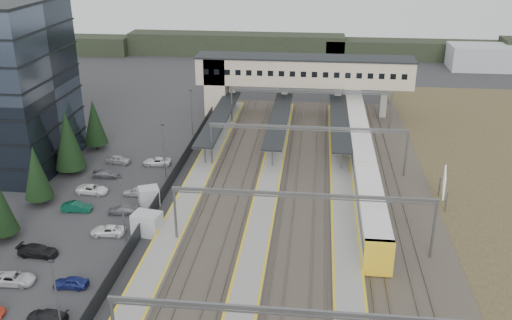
# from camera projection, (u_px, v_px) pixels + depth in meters

# --- Properties ---
(ground) EXTENTS (220.00, 220.00, 0.00)m
(ground) POSITION_uv_depth(u_px,v_px,m) (208.00, 212.00, 71.83)
(ground) COLOR #2B2B2D
(ground) RESTS_ON ground
(conifer_row) EXTENTS (4.42, 49.82, 9.50)m
(conifer_row) POSITION_uv_depth(u_px,v_px,m) (21.00, 182.00, 68.68)
(conifer_row) COLOR black
(conifer_row) RESTS_ON ground
(car_park) EXTENTS (10.40, 44.35, 1.28)m
(car_park) POSITION_uv_depth(u_px,v_px,m) (85.00, 222.00, 68.34)
(car_park) COLOR silver
(car_park) RESTS_ON ground
(lampposts) EXTENTS (0.50, 53.25, 8.07)m
(lampposts) POSITION_uv_depth(u_px,v_px,m) (146.00, 174.00, 72.15)
(lampposts) COLOR slate
(lampposts) RESTS_ON ground
(fence) EXTENTS (0.08, 90.00, 2.00)m
(fence) POSITION_uv_depth(u_px,v_px,m) (167.00, 186.00, 76.71)
(fence) COLOR #26282B
(fence) RESTS_ON ground
(relay_cabin_near) EXTENTS (3.53, 2.84, 2.64)m
(relay_cabin_near) POSITION_uv_depth(u_px,v_px,m) (147.00, 224.00, 66.40)
(relay_cabin_near) COLOR #A9ABAF
(relay_cabin_near) RESTS_ON ground
(relay_cabin_far) EXTENTS (3.18, 2.98, 2.33)m
(relay_cabin_far) POSITION_uv_depth(u_px,v_px,m) (149.00, 196.00, 73.60)
(relay_cabin_far) COLOR #A9ABAF
(relay_cabin_far) RESTS_ON ground
(rail_corridor) EXTENTS (34.00, 90.00, 0.92)m
(rail_corridor) POSITION_uv_depth(u_px,v_px,m) (284.00, 197.00, 75.37)
(rail_corridor) COLOR #3B362D
(rail_corridor) RESTS_ON ground
(canopies) EXTENTS (23.10, 30.00, 3.28)m
(canopies) POSITION_uv_depth(u_px,v_px,m) (279.00, 119.00, 94.47)
(canopies) COLOR black
(canopies) RESTS_ON ground
(footbridge) EXTENTS (40.40, 6.40, 11.20)m
(footbridge) POSITION_uv_depth(u_px,v_px,m) (289.00, 74.00, 106.68)
(footbridge) COLOR #BAA58F
(footbridge) RESTS_ON ground
(gantries) EXTENTS (28.40, 62.28, 7.17)m
(gantries) POSITION_uv_depth(u_px,v_px,m) (305.00, 164.00, 71.10)
(gantries) COLOR slate
(gantries) RESTS_ON ground
(train) EXTENTS (3.07, 64.11, 3.86)m
(train) POSITION_uv_depth(u_px,v_px,m) (360.00, 148.00, 86.71)
(train) COLOR silver
(train) RESTS_ON ground
(billboard) EXTENTS (1.20, 5.29, 4.45)m
(billboard) POSITION_uv_depth(u_px,v_px,m) (444.00, 183.00, 72.93)
(billboard) COLOR slate
(billboard) RESTS_ON ground
(treeline_far) EXTENTS (170.00, 19.00, 7.00)m
(treeline_far) POSITION_uv_depth(u_px,v_px,m) (359.00, 49.00, 153.17)
(treeline_far) COLOR black
(treeline_far) RESTS_ON ground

